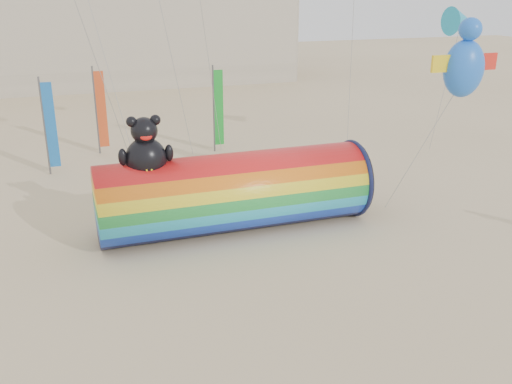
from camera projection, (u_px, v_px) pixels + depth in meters
name	position (u px, v px, depth m)	size (l,w,h in m)	color
ground	(257.00, 270.00, 20.27)	(160.00, 160.00, 0.00)	#CCB58C
windsock_assembly	(234.00, 190.00, 23.24)	(11.08, 3.37, 5.11)	red
festival_banners	(125.00, 114.00, 32.47)	(10.18, 3.37, 5.20)	#59595E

